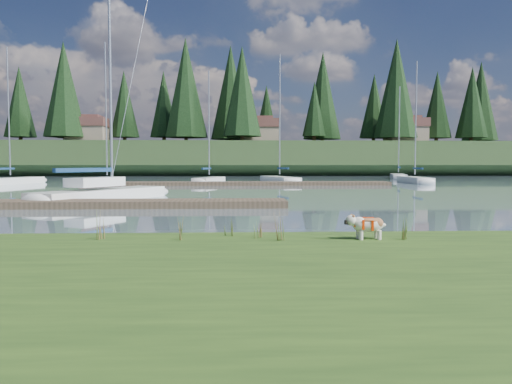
{
  "coord_description": "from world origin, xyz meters",
  "views": [
    {
      "loc": [
        1.78,
        -12.44,
        1.87
      ],
      "look_at": [
        2.3,
        -0.5,
        1.18
      ],
      "focal_mm": 35.0,
      "sensor_mm": 36.0,
      "label": 1
    }
  ],
  "objects": [
    {
      "name": "house_0",
      "position": [
        -22.0,
        70.0,
        7.31
      ],
      "size": [
        6.3,
        5.3,
        4.65
      ],
      "color": "gray",
      "rests_on": "ridge"
    },
    {
      "name": "conifer_4",
      "position": [
        3.0,
        66.0,
        13.09
      ],
      "size": [
        6.16,
        6.16,
        15.1
      ],
      "color": "#382619",
      "rests_on": "ridge"
    },
    {
      "name": "conifer_3",
      "position": [
        -10.0,
        72.0,
        11.74
      ],
      "size": [
        4.84,
        4.84,
        12.25
      ],
      "color": "#382619",
      "rests_on": "ridge"
    },
    {
      "name": "sailboat_bg_1",
      "position": [
        -9.88,
        34.04,
        0.33
      ],
      "size": [
        3.01,
        8.81,
        12.83
      ],
      "rotation": [
        0.0,
        0.0,
        1.73
      ],
      "color": "white",
      "rests_on": "ground"
    },
    {
      "name": "dock_far",
      "position": [
        2.0,
        30.0,
        0.15
      ],
      "size": [
        26.0,
        2.2,
        0.3
      ],
      "primitive_type": "cube",
      "color": "#4C3D2C",
      "rests_on": "ground"
    },
    {
      "name": "sailboat_bg_4",
      "position": [
        19.01,
        35.07,
        0.33
      ],
      "size": [
        2.01,
        7.96,
        11.62
      ],
      "rotation": [
        0.0,
        0.0,
        1.51
      ],
      "color": "white",
      "rests_on": "ground"
    },
    {
      "name": "bulldog",
      "position": [
        4.45,
        -2.6,
        0.66
      ],
      "size": [
        0.82,
        0.38,
        0.49
      ],
      "rotation": [
        0.0,
        0.0,
        3.2
      ],
      "color": "silver",
      "rests_on": "bank"
    },
    {
      "name": "conifer_7",
      "position": [
        42.0,
        71.0,
        12.19
      ],
      "size": [
        5.28,
        5.28,
        13.2
      ],
      "color": "#382619",
      "rests_on": "ridge"
    },
    {
      "name": "sailboat_bg_2",
      "position": [
        -0.4,
        34.34,
        0.33
      ],
      "size": [
        3.05,
        6.99,
        10.45
      ],
      "rotation": [
        0.0,
        0.0,
        1.31
      ],
      "color": "white",
      "rests_on": "ground"
    },
    {
      "name": "sailboat_bg_3",
      "position": [
        6.02,
        36.91,
        0.32
      ],
      "size": [
        3.67,
        8.74,
        12.54
      ],
      "rotation": [
        0.0,
        0.0,
        1.81
      ],
      "color": "white",
      "rests_on": "ground"
    },
    {
      "name": "sailboat_main",
      "position": [
        -4.58,
        13.55,
        0.42
      ],
      "size": [
        5.86,
        8.97,
        13.18
      ],
      "rotation": [
        0.0,
        0.0,
        1.09
      ],
      "color": "white",
      "rests_on": "ground"
    },
    {
      "name": "conifer_6",
      "position": [
        28.0,
        68.0,
        13.99
      ],
      "size": [
        7.04,
        7.04,
        17.0
      ],
      "color": "#382619",
      "rests_on": "ridge"
    },
    {
      "name": "weed_2",
      "position": [
        2.69,
        -2.66,
        0.62
      ],
      "size": [
        0.17,
        0.14,
        0.65
      ],
      "color": "#475B23",
      "rests_on": "bank"
    },
    {
      "name": "house_2",
      "position": [
        30.0,
        69.0,
        7.31
      ],
      "size": [
        6.3,
        5.3,
        4.65
      ],
      "color": "gray",
      "rests_on": "ridge"
    },
    {
      "name": "weed_1",
      "position": [
        1.67,
        -2.06,
        0.54
      ],
      "size": [
        0.17,
        0.14,
        0.45
      ],
      "color": "#475B23",
      "rests_on": "bank"
    },
    {
      "name": "ground",
      "position": [
        0.0,
        30.0,
        0.0
      ],
      "size": [
        200.0,
        200.0,
        0.0
      ],
      "primitive_type": "plane",
      "color": "#7E96A6",
      "rests_on": "ground"
    },
    {
      "name": "weed_5",
      "position": [
        5.23,
        -2.71,
        0.59
      ],
      "size": [
        0.17,
        0.14,
        0.57
      ],
      "color": "#475B23",
      "rests_on": "bank"
    },
    {
      "name": "conifer_5",
      "position": [
        15.0,
        70.0,
        10.83
      ],
      "size": [
        3.96,
        3.96,
        10.35
      ],
      "color": "#382619",
      "rests_on": "ridge"
    },
    {
      "name": "house_1",
      "position": [
        6.0,
        71.0,
        7.31
      ],
      "size": [
        6.3,
        5.3,
        4.65
      ],
      "color": "gray",
      "rests_on": "ridge"
    },
    {
      "name": "conifer_2",
      "position": [
        -25.0,
        68.0,
        13.54
      ],
      "size": [
        6.6,
        6.6,
        16.05
      ],
      "color": "#382619",
      "rests_on": "ridge"
    },
    {
      "name": "dock_near",
      "position": [
        -4.0,
        9.0,
        0.15
      ],
      "size": [
        16.0,
        2.0,
        0.3
      ],
      "primitive_type": "cube",
      "color": "#4C3D2C",
      "rests_on": "ground"
    },
    {
      "name": "mud_lip",
      "position": [
        0.0,
        -1.6,
        0.07
      ],
      "size": [
        60.0,
        0.5,
        0.14
      ],
      "primitive_type": "cube",
      "color": "#33281C",
      "rests_on": "ground"
    },
    {
      "name": "sailboat_bg_0",
      "position": [
        -18.28,
        34.24,
        0.32
      ],
      "size": [
        3.77,
        8.71,
        12.35
      ],
      "rotation": [
        0.0,
        0.0,
        1.32
      ],
      "color": "white",
      "rests_on": "ground"
    },
    {
      "name": "weed_3",
      "position": [
        -0.87,
        -2.42,
        0.62
      ],
      "size": [
        0.17,
        0.14,
        0.65
      ],
      "color": "#475B23",
      "rests_on": "bank"
    },
    {
      "name": "bank",
      "position": [
        0.0,
        -6.0,
        0.17
      ],
      "size": [
        60.0,
        9.0,
        0.35
      ],
      "primitive_type": "cube",
      "color": "#315019",
      "rests_on": "ground"
    },
    {
      "name": "ridge",
      "position": [
        0.0,
        73.0,
        2.5
      ],
      "size": [
        200.0,
        20.0,
        5.0
      ],
      "primitive_type": "cube",
      "color": "#21351A",
      "rests_on": "ground"
    },
    {
      "name": "sailboat_bg_5",
      "position": [
        21.74,
        47.64,
        0.32
      ],
      "size": [
        3.42,
        7.95,
        11.19
      ],
      "rotation": [
        0.0,
        0.0,
        1.32
      ],
      "color": "white",
      "rests_on": "ground"
    },
    {
      "name": "weed_4",
      "position": [
        2.24,
        -2.33,
        0.53
      ],
      "size": [
        0.17,
        0.14,
        0.43
      ],
      "color": "#475B23",
      "rests_on": "bank"
    },
    {
      "name": "weed_0",
      "position": [
        0.69,
        -2.53,
        0.56
      ],
      "size": [
        0.17,
        0.14,
        0.51
      ],
      "color": "#475B23",
      "rests_on": "bank"
    }
  ]
}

